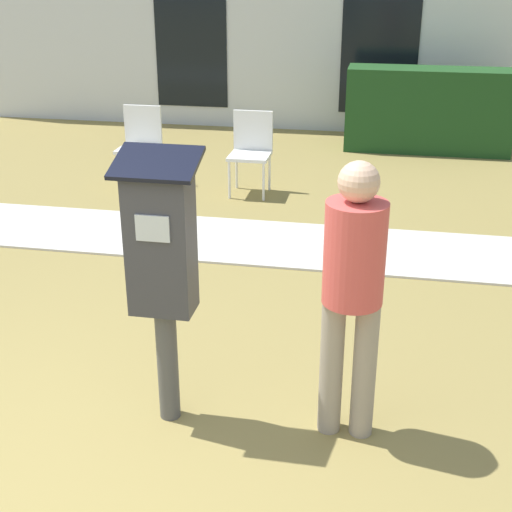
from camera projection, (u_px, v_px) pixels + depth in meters
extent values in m
cube|color=beige|center=(207.00, 238.00, 6.74)|extent=(12.00, 1.10, 0.02)
cube|color=silver|center=(285.00, 19.00, 10.41)|extent=(10.00, 0.24, 3.20)
cube|color=black|center=(191.00, 39.00, 10.65)|extent=(1.10, 0.02, 2.00)
cube|color=black|center=(380.00, 43.00, 10.17)|extent=(1.10, 0.02, 2.00)
cylinder|color=#4C4C4C|center=(168.00, 364.00, 4.05)|extent=(0.12, 0.12, 0.70)
cube|color=#38383D|center=(161.00, 242.00, 3.76)|extent=(0.34, 0.22, 0.80)
cube|color=silver|center=(152.00, 229.00, 3.61)|extent=(0.18, 0.01, 0.14)
cube|color=black|center=(156.00, 163.00, 3.59)|extent=(0.44, 0.31, 0.12)
cylinder|color=gray|center=(331.00, 367.00, 3.91)|extent=(0.13, 0.13, 0.82)
cylinder|color=gray|center=(364.00, 370.00, 3.88)|extent=(0.13, 0.13, 0.82)
cylinder|color=#D14C47|center=(355.00, 253.00, 3.63)|extent=(0.32, 0.32, 0.55)
sphere|color=#D8AD8C|center=(359.00, 182.00, 3.48)|extent=(0.21, 0.21, 0.21)
cylinder|color=white|center=(118.00, 172.00, 8.05)|extent=(0.03, 0.03, 0.42)
cylinder|color=white|center=(150.00, 174.00, 7.99)|extent=(0.03, 0.03, 0.42)
cylinder|color=white|center=(130.00, 163.00, 8.39)|extent=(0.03, 0.03, 0.42)
cylinder|color=white|center=(161.00, 165.00, 8.33)|extent=(0.03, 0.03, 0.42)
cube|color=white|center=(138.00, 149.00, 8.10)|extent=(0.44, 0.44, 0.04)
cube|color=white|center=(143.00, 124.00, 8.19)|extent=(0.44, 0.04, 0.44)
cylinder|color=white|center=(229.00, 180.00, 7.78)|extent=(0.03, 0.03, 0.42)
cylinder|color=white|center=(264.00, 182.00, 7.72)|extent=(0.03, 0.03, 0.42)
cylinder|color=white|center=(237.00, 170.00, 8.12)|extent=(0.03, 0.03, 0.42)
cylinder|color=white|center=(269.00, 172.00, 8.06)|extent=(0.03, 0.03, 0.42)
cube|color=white|center=(250.00, 156.00, 7.83)|extent=(0.44, 0.44, 0.04)
cube|color=white|center=(253.00, 130.00, 7.92)|extent=(0.44, 0.04, 0.44)
cube|color=#1E471E|center=(428.00, 110.00, 9.54)|extent=(2.18, 0.60, 1.10)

